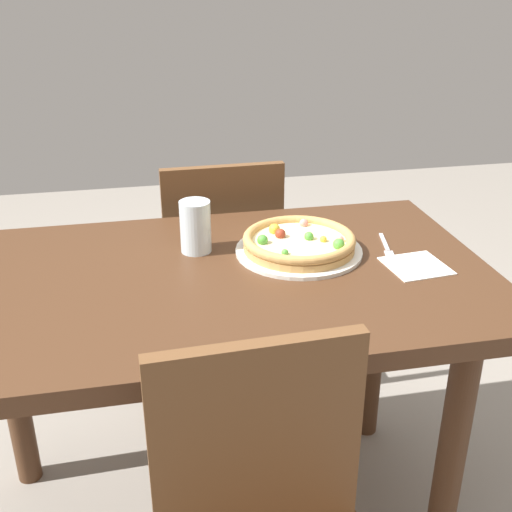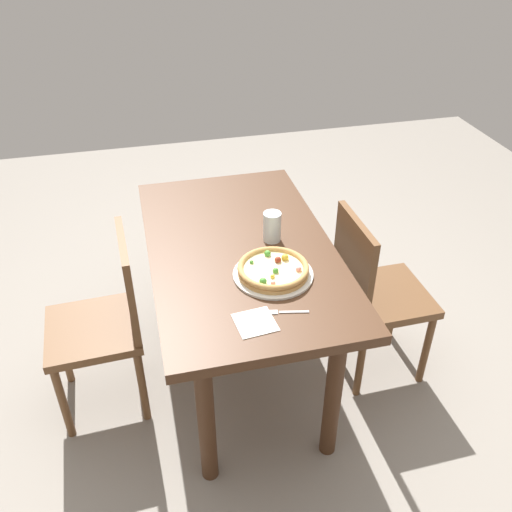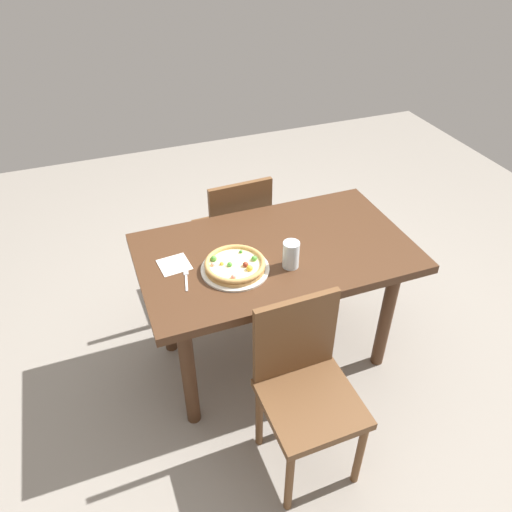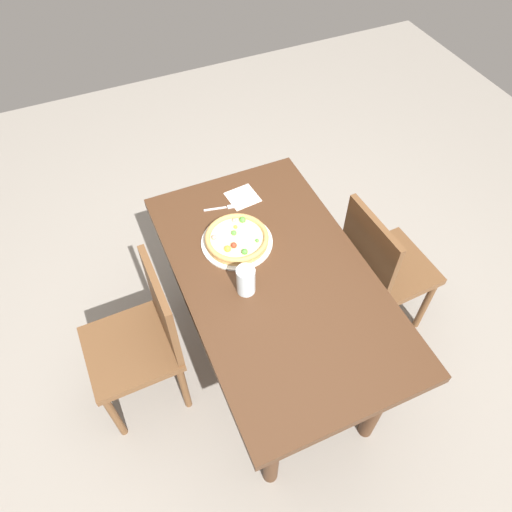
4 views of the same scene
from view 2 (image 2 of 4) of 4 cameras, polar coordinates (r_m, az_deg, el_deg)
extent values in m
plane|color=gray|center=(2.86, -1.40, -11.81)|extent=(6.00, 6.00, 0.00)
cube|color=#472B19|center=(2.38, -1.65, 0.62)|extent=(1.36, 0.79, 0.04)
cylinder|color=#472B19|center=(2.30, 8.07, -13.97)|extent=(0.07, 0.07, 0.72)
cylinder|color=#472B19|center=(3.08, 1.05, 0.88)|extent=(0.07, 0.07, 0.72)
cylinder|color=#472B19|center=(2.21, -5.24, -16.45)|extent=(0.07, 0.07, 0.72)
cylinder|color=#472B19|center=(3.01, -8.59, -0.43)|extent=(0.07, 0.07, 0.72)
cylinder|color=brown|center=(3.00, 14.21, -5.00)|extent=(0.04, 0.04, 0.42)
cylinder|color=brown|center=(2.79, 17.32, -9.27)|extent=(0.04, 0.04, 0.42)
cylinder|color=brown|center=(2.87, 8.14, -6.20)|extent=(0.04, 0.04, 0.42)
cylinder|color=brown|center=(2.65, 10.85, -10.83)|extent=(0.04, 0.04, 0.42)
cube|color=brown|center=(2.67, 13.27, -4.07)|extent=(0.41, 0.41, 0.04)
cube|color=brown|center=(2.46, 10.12, -0.63)|extent=(0.38, 0.04, 0.42)
cylinder|color=brown|center=(2.58, -19.48, -14.24)|extent=(0.04, 0.04, 0.42)
cylinder|color=brown|center=(2.82, -19.48, -9.15)|extent=(0.04, 0.04, 0.42)
cylinder|color=brown|center=(2.56, -11.77, -13.13)|extent=(0.04, 0.04, 0.42)
cylinder|color=brown|center=(2.80, -12.56, -8.10)|extent=(0.04, 0.04, 0.42)
cube|color=brown|center=(2.53, -16.66, -7.38)|extent=(0.42, 0.42, 0.04)
cube|color=brown|center=(2.38, -13.17, -2.56)|extent=(0.38, 0.05, 0.42)
cylinder|color=silver|center=(2.19, 1.79, -1.91)|extent=(0.32, 0.32, 0.01)
cylinder|color=tan|center=(2.18, 1.80, -1.62)|extent=(0.28, 0.28, 0.02)
cylinder|color=beige|center=(2.17, 1.80, -1.36)|extent=(0.25, 0.25, 0.01)
torus|color=tan|center=(2.17, 1.81, -1.22)|extent=(0.29, 0.29, 0.02)
sphere|color=maroon|center=(2.21, 2.30, -0.40)|extent=(0.03, 0.03, 0.03)
sphere|color=#4C9E38|center=(2.15, 2.06, -1.53)|extent=(0.02, 0.02, 0.02)
sphere|color=#4C9E38|center=(2.24, 1.21, 0.26)|extent=(0.03, 0.03, 0.03)
sphere|color=gold|center=(2.12, 1.74, -2.15)|extent=(0.02, 0.02, 0.02)
sphere|color=#E58C7F|center=(2.09, 1.80, -2.84)|extent=(0.02, 0.02, 0.02)
sphere|color=#4C9E38|center=(2.09, 0.73, -2.66)|extent=(0.03, 0.03, 0.03)
sphere|color=gold|center=(2.22, 3.05, -0.16)|extent=(0.03, 0.03, 0.03)
sphere|color=#E58C7F|center=(2.16, 4.48, -1.38)|extent=(0.02, 0.02, 0.02)
sphere|color=#4C9E38|center=(2.20, -0.47, -0.64)|extent=(0.02, 0.02, 0.02)
cube|color=silver|center=(2.02, 3.99, -5.84)|extent=(0.03, 0.11, 0.00)
cube|color=silver|center=(2.01, 1.57, -5.89)|extent=(0.03, 0.05, 0.00)
cylinder|color=silver|center=(2.37, 1.68, 3.08)|extent=(0.08, 0.08, 0.13)
cube|color=white|center=(1.97, -0.09, -6.94)|extent=(0.15, 0.15, 0.00)
camera|label=1|loc=(2.38, -37.48, 12.40)|focal=44.83mm
camera|label=3|loc=(2.48, 55.78, 24.93)|focal=34.53mm
camera|label=4|loc=(3.19, 5.49, 40.87)|focal=33.83mm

